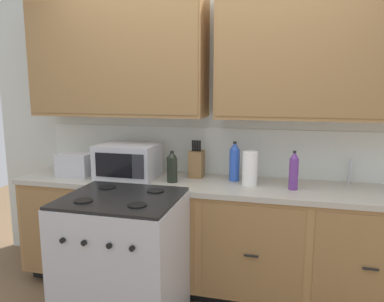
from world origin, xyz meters
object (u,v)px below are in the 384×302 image
(toaster, at_px, (75,165))
(bottle_blue, at_px, (234,162))
(bottle_violet, at_px, (294,171))
(paper_towel_roll, at_px, (250,168))
(bottle_dark, at_px, (172,167))
(knife_block, at_px, (197,163))
(microwave, at_px, (128,161))
(stove_range, at_px, (123,263))

(toaster, xyz_separation_m, bottle_blue, (1.33, 0.17, 0.06))
(bottle_violet, height_order, bottle_blue, bottle_blue)
(paper_towel_roll, xyz_separation_m, bottle_dark, (-0.60, -0.06, -0.01))
(knife_block, bearing_deg, bottle_violet, -14.45)
(microwave, bearing_deg, knife_block, 17.36)
(microwave, height_order, toaster, microwave)
(toaster, bearing_deg, bottle_violet, 0.64)
(stove_range, height_order, bottle_blue, bottle_blue)
(toaster, height_order, bottle_blue, bottle_blue)
(paper_towel_roll, distance_m, bottle_violet, 0.32)
(knife_block, relative_size, paper_towel_roll, 1.19)
(paper_towel_roll, relative_size, bottle_violet, 0.91)
(paper_towel_roll, bearing_deg, bottle_dark, -174.32)
(bottle_dark, bearing_deg, knife_block, 55.82)
(stove_range, bearing_deg, knife_block, 67.74)
(paper_towel_roll, relative_size, bottle_blue, 0.82)
(paper_towel_roll, xyz_separation_m, bottle_blue, (-0.13, 0.11, 0.02))
(bottle_blue, bearing_deg, bottle_violet, -18.69)
(bottle_blue, bearing_deg, knife_block, 171.80)
(toaster, relative_size, knife_block, 0.90)
(toaster, height_order, bottle_violet, bottle_violet)
(bottle_violet, bearing_deg, microwave, 178.66)
(stove_range, xyz_separation_m, toaster, (-0.68, 0.56, 0.53))
(knife_block, distance_m, bottle_dark, 0.26)
(bottle_dark, bearing_deg, bottle_violet, 0.98)
(bottle_dark, bearing_deg, toaster, -179.71)
(knife_block, bearing_deg, microwave, -162.64)
(paper_towel_roll, height_order, bottle_blue, bottle_blue)
(microwave, relative_size, bottle_dark, 1.93)
(stove_range, relative_size, toaster, 3.39)
(microwave, distance_m, bottle_dark, 0.40)
(paper_towel_roll, bearing_deg, microwave, -179.23)
(bottle_dark, bearing_deg, microwave, 173.29)
(knife_block, relative_size, bottle_violet, 1.08)
(bottle_violet, distance_m, bottle_dark, 0.92)
(stove_range, relative_size, bottle_violet, 3.31)
(microwave, xyz_separation_m, bottle_blue, (0.86, 0.12, 0.01))
(stove_range, height_order, paper_towel_roll, paper_towel_roll)
(toaster, height_order, paper_towel_roll, paper_towel_roll)
(microwave, xyz_separation_m, knife_block, (0.54, 0.17, -0.02))
(knife_block, bearing_deg, toaster, -167.63)
(microwave, bearing_deg, bottle_violet, -1.34)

